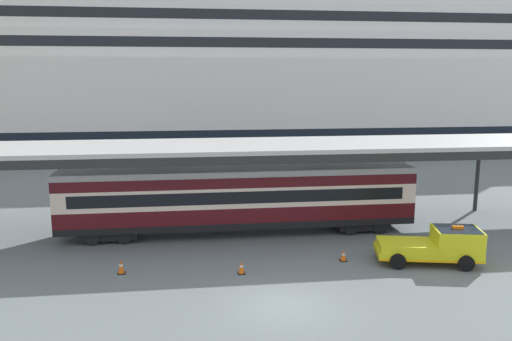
# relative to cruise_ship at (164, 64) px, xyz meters

# --- Properties ---
(ground_plane) EXTENTS (400.00, 400.00, 0.00)m
(ground_plane) POSITION_rel_cruise_ship_xyz_m (7.17, -53.35, -11.17)
(ground_plane) COLOR slate
(cruise_ship) EXTENTS (127.64, 30.33, 32.78)m
(cruise_ship) POSITION_rel_cruise_ship_xyz_m (0.00, 0.00, 0.00)
(cruise_ship) COLOR black
(cruise_ship) RESTS_ON ground
(platform_canopy) EXTENTS (46.38, 6.49, 5.50)m
(platform_canopy) POSITION_rel_cruise_ship_xyz_m (6.23, -42.80, -5.87)
(platform_canopy) COLOR #B5B5B5
(platform_canopy) RESTS_ON ground
(train_carriage) EXTENTS (21.27, 2.81, 4.11)m
(train_carriage) POSITION_rel_cruise_ship_xyz_m (6.23, -43.19, -8.87)
(train_carriage) COLOR black
(train_carriage) RESTS_ON ground
(service_truck) EXTENTS (5.51, 3.06, 2.02)m
(service_truck) POSITION_rel_cruise_ship_xyz_m (15.92, -49.49, -10.18)
(service_truck) COLOR yellow
(service_truck) RESTS_ON ground
(traffic_cone_near) EXTENTS (0.36, 0.36, 0.67)m
(traffic_cone_near) POSITION_rel_cruise_ship_xyz_m (5.73, -49.64, -10.84)
(traffic_cone_near) COLOR black
(traffic_cone_near) RESTS_ON ground
(traffic_cone_mid) EXTENTS (0.36, 0.36, 0.62)m
(traffic_cone_mid) POSITION_rel_cruise_ship_xyz_m (11.21, -48.56, -10.87)
(traffic_cone_mid) COLOR black
(traffic_cone_mid) RESTS_ON ground
(traffic_cone_far) EXTENTS (0.36, 0.36, 0.75)m
(traffic_cone_far) POSITION_rel_cruise_ship_xyz_m (-0.12, -48.89, -10.80)
(traffic_cone_far) COLOR black
(traffic_cone_far) RESTS_ON ground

